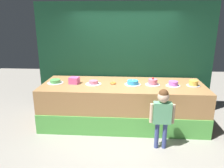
# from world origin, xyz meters

# --- Properties ---
(ground_plane) EXTENTS (12.00, 12.00, 0.00)m
(ground_plane) POSITION_xyz_m (0.00, 0.00, 0.00)
(ground_plane) COLOR gray
(stage_platform) EXTENTS (3.54, 1.29, 0.93)m
(stage_platform) POSITION_xyz_m (0.00, 0.63, 0.46)
(stage_platform) COLOR #B27F4C
(stage_platform) RESTS_ON ground_plane
(curtain_backdrop) EXTENTS (4.27, 0.08, 2.69)m
(curtain_backdrop) POSITION_xyz_m (0.00, 1.37, 1.35)
(curtain_backdrop) COLOR #113823
(curtain_backdrop) RESTS_ON ground_plane
(child_figure) EXTENTS (0.44, 0.20, 1.14)m
(child_figure) POSITION_xyz_m (0.72, -0.35, 0.74)
(child_figure) COLOR #3F4C8C
(child_figure) RESTS_ON ground_plane
(pink_box) EXTENTS (0.23, 0.22, 0.14)m
(pink_box) POSITION_xyz_m (-1.08, 0.61, 1.00)
(pink_box) COLOR #EF58A0
(pink_box) RESTS_ON stage_platform
(donut) EXTENTS (0.13, 0.13, 0.04)m
(donut) POSITION_xyz_m (-0.22, 0.63, 0.95)
(donut) COLOR orange
(donut) RESTS_ON stage_platform
(cake_far_left) EXTENTS (0.36, 0.36, 0.08)m
(cake_far_left) POSITION_xyz_m (-1.51, 0.61, 0.96)
(cake_far_left) COLOR silver
(cake_far_left) RESTS_ON stage_platform
(cake_left) EXTENTS (0.35, 0.35, 0.08)m
(cake_left) POSITION_xyz_m (-0.65, 0.59, 0.96)
(cake_left) COLOR white
(cake_left) RESTS_ON stage_platform
(cake_center_left) EXTENTS (0.36, 0.36, 0.14)m
(cake_center_left) POSITION_xyz_m (0.22, 0.62, 0.97)
(cake_center_left) COLOR silver
(cake_center_left) RESTS_ON stage_platform
(cake_center_right) EXTENTS (0.32, 0.32, 0.17)m
(cake_center_right) POSITION_xyz_m (0.65, 0.63, 0.98)
(cake_center_right) COLOR silver
(cake_center_right) RESTS_ON stage_platform
(cake_right) EXTENTS (0.31, 0.31, 0.10)m
(cake_right) POSITION_xyz_m (1.08, 0.58, 0.97)
(cake_right) COLOR white
(cake_right) RESTS_ON stage_platform
(cake_far_right) EXTENTS (0.29, 0.29, 0.18)m
(cake_far_right) POSITION_xyz_m (1.51, 0.62, 0.98)
(cake_far_right) COLOR silver
(cake_far_right) RESTS_ON stage_platform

